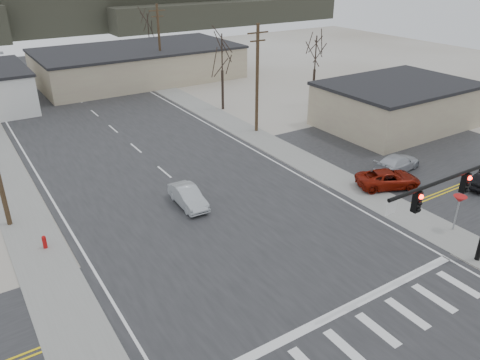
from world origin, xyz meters
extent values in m
plane|color=silver|center=(0.00, 0.00, 0.00)|extent=(140.00, 140.00, 0.00)
cube|color=#232426|center=(0.00, 15.00, 0.02)|extent=(18.00, 110.00, 0.05)
cube|color=#232426|center=(0.00, 0.00, 0.02)|extent=(90.00, 10.00, 0.04)
cube|color=#232426|center=(20.00, 6.00, 0.02)|extent=(18.00, 20.00, 0.03)
cube|color=gray|center=(-10.60, 20.00, 0.03)|extent=(3.00, 90.00, 0.06)
cube|color=gray|center=(10.60, 20.00, 0.03)|extent=(3.00, 90.00, 0.06)
cylinder|color=black|center=(5.60, -6.20, 6.20)|extent=(8.40, 0.18, 0.18)
cube|color=black|center=(6.80, -6.20, 5.60)|extent=(0.32, 0.30, 1.00)
cube|color=black|center=(3.30, -6.20, 5.60)|extent=(0.32, 0.30, 1.00)
sphere|color=#FF0C05|center=(6.80, -6.37, 5.92)|extent=(0.22, 0.22, 0.22)
sphere|color=#FF0C05|center=(3.30, -6.37, 5.92)|extent=(0.22, 0.22, 0.22)
cube|color=silver|center=(1.60, -6.20, 5.80)|extent=(0.60, 0.04, 0.60)
cylinder|color=#A50C0C|center=(-10.20, 8.00, 0.35)|extent=(0.24, 0.24, 0.70)
sphere|color=#A50C0C|center=(-10.20, 8.00, 0.75)|extent=(0.24, 0.24, 0.24)
cylinder|color=gray|center=(11.50, -3.50, 1.05)|extent=(0.10, 0.10, 2.10)
cone|color=#A50C0C|center=(11.50, -3.50, 2.15)|extent=(0.80, 0.80, 0.40)
cube|color=tan|center=(10.00, 44.00, 2.00)|extent=(26.00, 14.00, 4.00)
cube|color=black|center=(10.00, 44.00, 4.15)|extent=(26.30, 14.30, 0.30)
cube|color=tan|center=(24.00, 12.00, 2.00)|extent=(14.00, 10.00, 4.00)
cube|color=black|center=(24.00, 12.00, 4.15)|extent=(14.30, 10.30, 0.30)
cylinder|color=#402F1D|center=(11.50, 18.00, 5.00)|extent=(0.30, 0.30, 10.00)
cube|color=#402F1D|center=(11.50, 18.00, 9.20)|extent=(2.20, 0.12, 0.12)
cube|color=#402F1D|center=(11.50, 18.00, 8.50)|extent=(1.60, 0.12, 0.12)
cylinder|color=#402F1D|center=(11.50, 40.00, 5.00)|extent=(0.30, 0.30, 10.00)
cube|color=#402F1D|center=(11.50, 40.00, 9.20)|extent=(2.20, 0.12, 0.12)
cube|color=#402F1D|center=(11.50, 40.00, 8.50)|extent=(1.60, 0.12, 0.12)
cylinder|color=black|center=(12.50, 26.00, 2.12)|extent=(0.28, 0.28, 4.25)
cylinder|color=black|center=(12.50, 26.00, 5.95)|extent=(0.14, 0.14, 4.25)
cylinder|color=black|center=(15.00, 52.00, 2.00)|extent=(0.28, 0.28, 4.00)
cylinder|color=black|center=(15.00, 52.00, 5.60)|extent=(0.14, 0.14, 4.00)
cylinder|color=black|center=(22.00, 22.00, 2.00)|extent=(0.28, 0.28, 4.00)
cylinder|color=black|center=(22.00, 22.00, 5.60)|extent=(0.14, 0.14, 4.00)
cube|color=#333026|center=(15.00, 96.00, 4.50)|extent=(80.00, 18.00, 9.00)
cube|color=#333026|center=(50.00, 90.00, 2.75)|extent=(60.00, 18.00, 5.50)
imported|color=#A0A5AA|center=(-0.88, 8.14, 0.70)|extent=(1.54, 4.03, 1.31)
imported|color=black|center=(0.80, 47.14, 0.87)|extent=(2.38, 5.71, 1.65)
imported|color=black|center=(0.24, 61.11, 0.80)|extent=(3.18, 4.74, 1.50)
imported|color=maroon|center=(12.67, 2.77, 0.68)|extent=(5.11, 3.79, 1.29)
imported|color=#AEB2BA|center=(15.47, 4.35, 0.70)|extent=(4.79, 2.55, 1.32)
camera|label=1|loc=(-12.98, -17.21, 15.34)|focal=35.00mm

